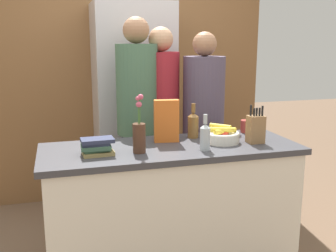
{
  "coord_description": "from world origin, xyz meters",
  "views": [
    {
      "loc": [
        -0.72,
        -2.43,
        1.62
      ],
      "look_at": [
        0.0,
        0.08,
        1.05
      ],
      "focal_mm": 42.0,
      "sensor_mm": 36.0,
      "label": 1
    }
  ],
  "objects": [
    {
      "name": "coffee_mug",
      "position": [
        0.66,
        0.23,
        0.98
      ],
      "size": [
        0.08,
        0.11,
        0.09
      ],
      "color": "#99332D",
      "rests_on": "kitchen_island"
    },
    {
      "name": "kitchen_island",
      "position": [
        0.0,
        0.0,
        0.47
      ],
      "size": [
        1.72,
        0.64,
        0.93
      ],
      "color": "silver",
      "rests_on": "ground_plane"
    },
    {
      "name": "back_wall_wood",
      "position": [
        0.0,
        1.63,
        1.3
      ],
      "size": [
        2.92,
        0.12,
        2.6
      ],
      "color": "brown",
      "rests_on": "ground_plane"
    },
    {
      "name": "knife_block",
      "position": [
        0.58,
        -0.07,
        1.03
      ],
      "size": [
        0.11,
        0.09,
        0.26
      ],
      "color": "olive",
      "rests_on": "kitchen_island"
    },
    {
      "name": "fruit_bowl",
      "position": [
        0.36,
        0.0,
        0.98
      ],
      "size": [
        0.24,
        0.24,
        0.12
      ],
      "color": "silver",
      "rests_on": "kitchen_island"
    },
    {
      "name": "cereal_box",
      "position": [
        0.0,
        0.12,
        1.08
      ],
      "size": [
        0.18,
        0.08,
        0.29
      ],
      "color": "orange",
      "rests_on": "kitchen_island"
    },
    {
      "name": "flower_vase",
      "position": [
        -0.24,
        -0.1,
        1.05
      ],
      "size": [
        0.08,
        0.08,
        0.37
      ],
      "color": "#4C2D1E",
      "rests_on": "kitchen_island"
    },
    {
      "name": "bottle_oil",
      "position": [
        0.18,
        -0.16,
        1.02
      ],
      "size": [
        0.07,
        0.07,
        0.23
      ],
      "color": "#B2BCC1",
      "rests_on": "kitchen_island"
    },
    {
      "name": "bottle_vinegar",
      "position": [
        0.22,
        0.18,
        1.03
      ],
      "size": [
        0.08,
        0.08,
        0.25
      ],
      "color": "brown",
      "rests_on": "kitchen_island"
    },
    {
      "name": "person_at_sink",
      "position": [
        -0.09,
        0.67,
        1.02
      ],
      "size": [
        0.34,
        0.34,
        1.81
      ],
      "rotation": [
        0.0,
        0.0,
        -0.2
      ],
      "color": "#383842",
      "rests_on": "ground_plane"
    },
    {
      "name": "refrigerator",
      "position": [
        -0.01,
        1.27,
        0.98
      ],
      "size": [
        0.73,
        0.63,
        1.96
      ],
      "color": "#B7B7BC",
      "rests_on": "ground_plane"
    },
    {
      "name": "book_stack",
      "position": [
        -0.5,
        -0.07,
        0.98
      ],
      "size": [
        0.2,
        0.15,
        0.1
      ],
      "color": "#99844C",
      "rests_on": "kitchen_island"
    },
    {
      "name": "person_in_red_tee",
      "position": [
        0.46,
        0.6,
        0.95
      ],
      "size": [
        0.35,
        0.35,
        1.69
      ],
      "rotation": [
        0.0,
        0.0,
        -0.31
      ],
      "color": "#383842",
      "rests_on": "ground_plane"
    },
    {
      "name": "person_in_blue",
      "position": [
        0.12,
        0.72,
        0.99
      ],
      "size": [
        0.31,
        0.31,
        1.73
      ],
      "rotation": [
        0.0,
        0.0,
        0.31
      ],
      "color": "#383842",
      "rests_on": "ground_plane"
    }
  ]
}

